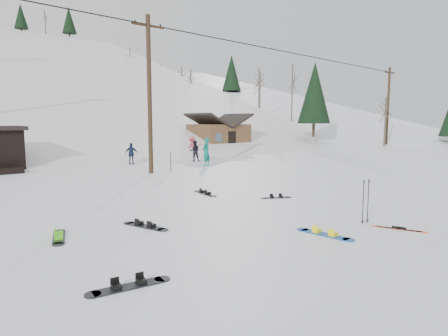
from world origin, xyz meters
TOP-DOWN VIEW (x-y plane):
  - ground at (0.00, 0.00)m, footprint 200.00×200.00m
  - ridge_right at (38.00, 50.00)m, footprint 45.66×93.98m
  - treeline_right at (36.00, 42.00)m, footprint 20.00×60.00m
  - utility_pole at (2.00, 14.00)m, footprint 2.00×0.26m
  - utility_pole_right at (34.00, 17.00)m, footprint 2.00×0.26m
  - trail_sign at (3.10, 13.58)m, footprint 0.50×0.09m
  - cabin at (15.00, 24.00)m, footprint 5.39×4.40m
  - hero_snowboard at (-0.59, -0.32)m, footprint 0.48×1.70m
  - hero_skis at (1.52, -1.30)m, footprint 0.61×1.42m
  - ski_poles at (1.40, -0.29)m, footprint 0.37×0.10m
  - board_scatter_a at (-6.24, -0.11)m, footprint 1.62×0.48m
  - board_scatter_b at (-3.97, 3.52)m, footprint 0.72×1.62m
  - board_scatter_c at (-6.27, 3.97)m, footprint 0.69×1.52m
  - board_scatter_d at (2.19, 4.11)m, footprint 1.18×0.72m
  - board_scatter_f at (0.52, 6.65)m, footprint 0.49×1.65m
  - skier_teal at (6.78, 15.01)m, footprint 0.82×0.68m
  - skier_dark at (7.84, 17.91)m, footprint 0.96×0.89m
  - skier_pink at (10.10, 21.53)m, footprint 1.20×0.81m
  - skier_navy at (3.21, 19.00)m, footprint 0.95×0.81m

SIDE VIEW (x-z plane):
  - ridge_right at x=38.00m, z-range -38.30..16.30m
  - ground at x=0.00m, z-range 0.00..0.00m
  - treeline_right at x=36.00m, z-range -5.00..5.00m
  - hero_skis at x=1.52m, z-range -0.02..0.06m
  - board_scatter_d at x=2.19m, z-range -0.02..0.07m
  - board_scatter_c at x=-6.27m, z-range -0.03..0.08m
  - board_scatter_a at x=-6.24m, z-range -0.03..0.09m
  - board_scatter_f at x=0.52m, z-range -0.03..0.09m
  - board_scatter_b at x=-3.97m, z-range -0.03..0.09m
  - hero_snowboard at x=-0.59m, z-range -0.03..0.09m
  - ski_poles at x=1.40m, z-range 0.02..1.34m
  - skier_navy at x=3.21m, z-range 0.00..1.52m
  - skier_dark at x=7.84m, z-range 0.00..1.58m
  - skier_pink at x=10.10m, z-range 0.00..1.73m
  - skier_teal at x=6.78m, z-range 0.00..1.92m
  - trail_sign at x=3.10m, z-range 0.35..2.20m
  - cabin at x=15.00m, z-range -0.40..3.37m
  - utility_pole at x=2.00m, z-range 0.18..9.18m
  - utility_pole_right at x=34.00m, z-range 0.18..9.18m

